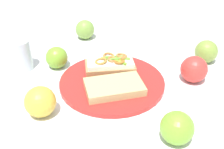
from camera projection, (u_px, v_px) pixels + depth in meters
The scene contains 11 objects.
ground_plane at pixel (112, 84), 0.81m from camera, with size 2.00×2.00×0.00m, color silver.
plate at pixel (112, 82), 0.81m from camera, with size 0.31×0.31×0.01m, color red.
sandwich at pixel (110, 65), 0.83m from camera, with size 0.16×0.10×0.05m.
bread_slice_side at pixel (114, 87), 0.76m from camera, with size 0.16×0.10×0.02m, color tan.
apple_0 at pixel (85, 30), 1.06m from camera, with size 0.08×0.08×0.08m, color #79A342.
apple_1 at pixel (57, 58), 0.87m from camera, with size 0.07×0.07×0.07m, color #78B130.
apple_2 at pixel (40, 102), 0.67m from camera, with size 0.08×0.08×0.08m, color gold.
apple_3 at pixel (206, 51), 0.90m from camera, with size 0.08×0.08×0.08m, color olive.
apple_4 at pixel (177, 128), 0.60m from camera, with size 0.08×0.08×0.08m, color #7AB932.
apple_5 at pixel (194, 69), 0.80m from camera, with size 0.08×0.08×0.08m, color red.
drinking_glass at pixel (21, 55), 0.86m from camera, with size 0.07×0.07×0.10m, color silver.
Camera 1 is at (-0.17, -0.64, 0.46)m, focal length 43.19 mm.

